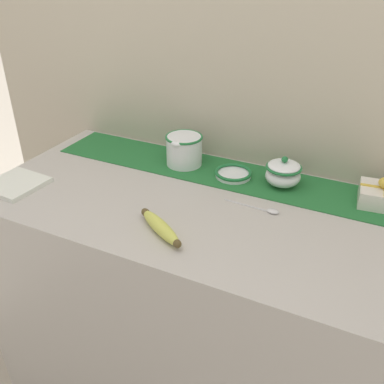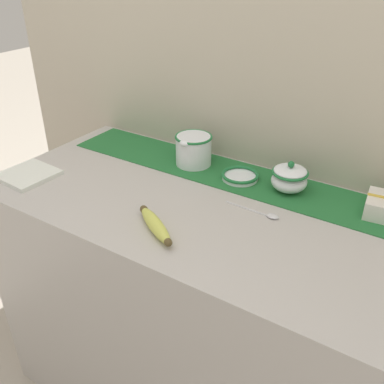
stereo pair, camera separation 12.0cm
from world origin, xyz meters
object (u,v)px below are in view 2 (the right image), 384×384
Objects in this scene: small_dish at (240,176)px; spoon at (268,215)px; cream_pitcher at (194,149)px; sugar_bowl at (289,178)px; banana at (155,225)px; napkin_stack at (28,175)px.

small_dish is 0.72× the size of spoon.
cream_pitcher is 0.34m from sugar_bowl.
cream_pitcher reaches higher than spoon.
cream_pitcher is 1.22× the size of small_dish.
banana is (-0.22, -0.39, -0.03)m from sugar_bowl.
spoon is 0.78m from napkin_stack.
napkin_stack reaches higher than spoon.
sugar_bowl reaches higher than banana.
banana is at bearing -72.06° from cream_pitcher.
small_dish is (-0.16, -0.01, -0.03)m from sugar_bowl.
cream_pitcher is at bearing 175.71° from small_dish.
cream_pitcher is 1.32× the size of sugar_bowl.
spoon is at bearing -87.59° from sugar_bowl.
sugar_bowl is 0.69× the size of napkin_stack.
spoon is (0.01, -0.16, -0.04)m from sugar_bowl.
small_dish is at bearing -175.27° from sugar_bowl.
napkin_stack is (-0.75, -0.20, 0.00)m from spoon.
banana is 0.32m from spoon.
cream_pitcher is 0.87× the size of spoon.
sugar_bowl is 0.62× the size of banana.
sugar_bowl is at bearing 4.73° from small_dish.
spoon is at bearing 44.98° from banana.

